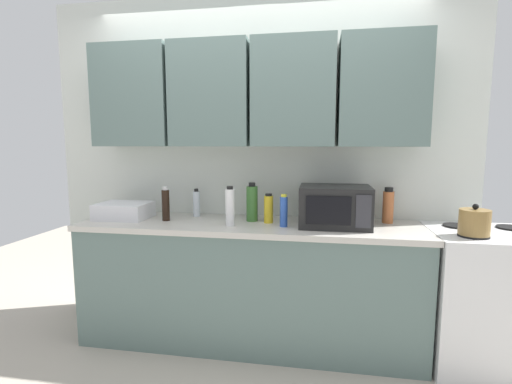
{
  "coord_description": "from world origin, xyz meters",
  "views": [
    {
      "loc": [
        0.5,
        -2.89,
        1.47
      ],
      "look_at": [
        0.04,
        -0.25,
        1.12
      ],
      "focal_mm": 26.07,
      "sensor_mm": 36.0,
      "label": 1
    }
  ],
  "objects_px": {
    "bottle_clear_tall": "(197,203)",
    "bottle_white_jar": "(230,207)",
    "microwave": "(335,206)",
    "dish_rack": "(124,211)",
    "bottle_green_oil": "(252,203)",
    "bottle_spice_jar": "(388,206)",
    "bottle_yellow_mustard": "(269,209)",
    "bottle_soy_dark": "(166,205)",
    "kettle": "(474,222)",
    "stove_range": "(487,298)",
    "bottle_blue_cleaner": "(284,211)"
  },
  "relations": [
    {
      "from": "stove_range",
      "to": "bottle_blue_cleaner",
      "type": "height_order",
      "value": "bottle_blue_cleaner"
    },
    {
      "from": "bottle_yellow_mustard",
      "to": "bottle_soy_dark",
      "type": "relative_size",
      "value": 0.83
    },
    {
      "from": "microwave",
      "to": "bottle_green_oil",
      "type": "xyz_separation_m",
      "value": [
        -0.6,
        0.07,
        -0.01
      ]
    },
    {
      "from": "bottle_green_oil",
      "to": "bottle_spice_jar",
      "type": "bearing_deg",
      "value": 5.64
    },
    {
      "from": "kettle",
      "to": "dish_rack",
      "type": "distance_m",
      "value": 2.42
    },
    {
      "from": "kettle",
      "to": "bottle_soy_dark",
      "type": "distance_m",
      "value": 2.07
    },
    {
      "from": "stove_range",
      "to": "bottle_spice_jar",
      "type": "height_order",
      "value": "bottle_spice_jar"
    },
    {
      "from": "stove_range",
      "to": "kettle",
      "type": "relative_size",
      "value": 4.72
    },
    {
      "from": "bottle_clear_tall",
      "to": "bottle_yellow_mustard",
      "type": "height_order",
      "value": "bottle_clear_tall"
    },
    {
      "from": "stove_range",
      "to": "bottle_soy_dark",
      "type": "height_order",
      "value": "bottle_soy_dark"
    },
    {
      "from": "bottle_white_jar",
      "to": "microwave",
      "type": "bearing_deg",
      "value": 8.91
    },
    {
      "from": "bottle_white_jar",
      "to": "bottle_blue_cleaner",
      "type": "height_order",
      "value": "bottle_white_jar"
    },
    {
      "from": "bottle_yellow_mustard",
      "to": "bottle_soy_dark",
      "type": "xyz_separation_m",
      "value": [
        -0.76,
        -0.05,
        0.02
      ]
    },
    {
      "from": "bottle_clear_tall",
      "to": "bottle_soy_dark",
      "type": "height_order",
      "value": "bottle_soy_dark"
    },
    {
      "from": "microwave",
      "to": "bottle_white_jar",
      "type": "xyz_separation_m",
      "value": [
        -0.72,
        -0.11,
        -0.01
      ]
    },
    {
      "from": "kettle",
      "to": "bottle_soy_dark",
      "type": "relative_size",
      "value": 0.76
    },
    {
      "from": "bottle_green_oil",
      "to": "bottle_white_jar",
      "type": "bearing_deg",
      "value": -123.77
    },
    {
      "from": "bottle_spice_jar",
      "to": "stove_range",
      "type": "bearing_deg",
      "value": -16.71
    },
    {
      "from": "kettle",
      "to": "bottle_clear_tall",
      "type": "distance_m",
      "value": 1.92
    },
    {
      "from": "bottle_clear_tall",
      "to": "bottle_green_oil",
      "type": "relative_size",
      "value": 0.77
    },
    {
      "from": "bottle_yellow_mustard",
      "to": "bottle_green_oil",
      "type": "height_order",
      "value": "bottle_green_oil"
    },
    {
      "from": "bottle_clear_tall",
      "to": "bottle_spice_jar",
      "type": "bearing_deg",
      "value": -0.11
    },
    {
      "from": "dish_rack",
      "to": "bottle_soy_dark",
      "type": "bearing_deg",
      "value": -3.61
    },
    {
      "from": "bottle_blue_cleaner",
      "to": "bottle_white_jar",
      "type": "bearing_deg",
      "value": -175.09
    },
    {
      "from": "microwave",
      "to": "bottle_clear_tall",
      "type": "height_order",
      "value": "microwave"
    },
    {
      "from": "microwave",
      "to": "bottle_yellow_mustard",
      "type": "bearing_deg",
      "value": 176.5
    },
    {
      "from": "dish_rack",
      "to": "bottle_green_oil",
      "type": "bearing_deg",
      "value": 4.09
    },
    {
      "from": "stove_range",
      "to": "bottle_yellow_mustard",
      "type": "xyz_separation_m",
      "value": [
        -1.47,
        0.05,
        0.55
      ]
    },
    {
      "from": "bottle_clear_tall",
      "to": "stove_range",
      "type": "bearing_deg",
      "value": -5.25
    },
    {
      "from": "bottle_yellow_mustard",
      "to": "bottle_spice_jar",
      "type": "bearing_deg",
      "value": 9.25
    },
    {
      "from": "microwave",
      "to": "bottle_spice_jar",
      "type": "bearing_deg",
      "value": 23.56
    },
    {
      "from": "bottle_spice_jar",
      "to": "bottle_soy_dark",
      "type": "bearing_deg",
      "value": -173.32
    },
    {
      "from": "dish_rack",
      "to": "bottle_soy_dark",
      "type": "relative_size",
      "value": 1.49
    },
    {
      "from": "bottle_clear_tall",
      "to": "bottle_blue_cleaner",
      "type": "bearing_deg",
      "value": -19.4
    },
    {
      "from": "bottle_white_jar",
      "to": "bottle_soy_dark",
      "type": "height_order",
      "value": "bottle_white_jar"
    },
    {
      "from": "bottle_white_jar",
      "to": "kettle",
      "type": "bearing_deg",
      "value": -1.75
    },
    {
      "from": "microwave",
      "to": "bottle_white_jar",
      "type": "relative_size",
      "value": 1.72
    },
    {
      "from": "bottle_soy_dark",
      "to": "bottle_clear_tall",
      "type": "bearing_deg",
      "value": 47.87
    },
    {
      "from": "microwave",
      "to": "bottle_blue_cleaner",
      "type": "distance_m",
      "value": 0.36
    },
    {
      "from": "dish_rack",
      "to": "bottle_white_jar",
      "type": "distance_m",
      "value": 0.87
    },
    {
      "from": "stove_range",
      "to": "bottle_clear_tall",
      "type": "height_order",
      "value": "bottle_clear_tall"
    },
    {
      "from": "kettle",
      "to": "bottle_yellow_mustard",
      "type": "distance_m",
      "value": 1.32
    },
    {
      "from": "stove_range",
      "to": "bottle_white_jar",
      "type": "xyz_separation_m",
      "value": [
        -1.72,
        -0.09,
        0.58
      ]
    },
    {
      "from": "dish_rack",
      "to": "bottle_clear_tall",
      "type": "distance_m",
      "value": 0.55
    },
    {
      "from": "stove_range",
      "to": "kettle",
      "type": "height_order",
      "value": "kettle"
    },
    {
      "from": "bottle_clear_tall",
      "to": "bottle_white_jar",
      "type": "distance_m",
      "value": 0.44
    },
    {
      "from": "stove_range",
      "to": "dish_rack",
      "type": "xyz_separation_m",
      "value": [
        -2.59,
        0.02,
        0.51
      ]
    },
    {
      "from": "bottle_clear_tall",
      "to": "bottle_white_jar",
      "type": "xyz_separation_m",
      "value": [
        0.34,
        -0.28,
        0.03
      ]
    },
    {
      "from": "microwave",
      "to": "bottle_blue_cleaner",
      "type": "height_order",
      "value": "microwave"
    },
    {
      "from": "kettle",
      "to": "bottle_soy_dark",
      "type": "bearing_deg",
      "value": 176.18
    }
  ]
}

